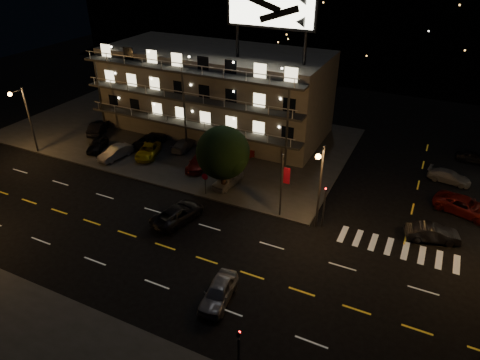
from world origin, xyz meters
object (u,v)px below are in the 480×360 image
at_px(tree, 223,154).
at_px(lot_car_2, 148,151).
at_px(lot_car_4, 228,179).
at_px(road_car_west, 178,214).
at_px(lot_car_7, 184,144).
at_px(road_car_east, 219,292).
at_px(side_car_0, 433,233).

distance_m(tree, lot_car_2, 12.43).
xyz_separation_m(lot_car_4, road_car_west, (-1.25, -7.38, -0.11)).
bearing_deg(tree, road_car_west, -101.76).
bearing_deg(lot_car_7, lot_car_2, 46.13).
height_order(tree, lot_car_7, tree).
distance_m(lot_car_4, road_car_west, 7.49).
xyz_separation_m(lot_car_7, road_car_east, (15.40, -19.80, -0.02)).
relative_size(lot_car_2, road_car_west, 0.89).
bearing_deg(road_car_west, lot_car_4, -87.38).
bearing_deg(lot_car_7, tree, 139.27).
xyz_separation_m(side_car_0, road_car_east, (-13.07, -13.99, 0.02)).
distance_m(road_car_east, road_car_west, 10.63).
bearing_deg(tree, lot_car_2, 165.14).
xyz_separation_m(tree, lot_car_4, (-0.06, 1.08, -3.39)).
bearing_deg(side_car_0, lot_car_7, 62.24).
bearing_deg(tree, road_car_east, -63.50).
distance_m(tree, lot_car_4, 3.56).
distance_m(lot_car_2, road_car_east, 24.51).
distance_m(lot_car_2, road_car_west, 13.88).
relative_size(lot_car_4, side_car_0, 0.92).
distance_m(lot_car_7, road_car_east, 25.09).
relative_size(tree, lot_car_7, 1.62).
relative_size(road_car_east, road_car_west, 0.83).
distance_m(lot_car_7, side_car_0, 29.07).
bearing_deg(lot_car_7, road_car_east, 123.55).
distance_m(tree, side_car_0, 20.05).
xyz_separation_m(lot_car_2, lot_car_4, (11.49, -1.99, 0.05)).
xyz_separation_m(lot_car_2, lot_car_7, (2.80, 3.39, -0.04)).
height_order(road_car_east, road_car_west, road_car_east).
distance_m(tree, lot_car_7, 11.41).
xyz_separation_m(side_car_0, road_car_west, (-21.04, -6.95, 0.00)).
distance_m(lot_car_4, road_car_east, 15.91).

